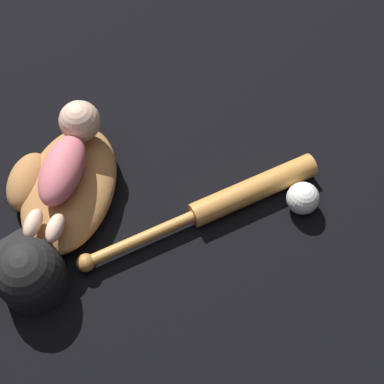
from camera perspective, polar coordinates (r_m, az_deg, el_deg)
ground_plane at (r=1.35m, az=-11.04°, el=-0.43°), size 6.00×6.00×0.00m
baseball_glove at (r=1.32m, az=-13.61°, el=0.52°), size 0.40×0.33×0.09m
baby_figure at (r=1.26m, az=-13.10°, el=3.91°), size 0.35×0.17×0.10m
baseball_bat at (r=1.29m, az=4.13°, el=-0.83°), size 0.52×0.40×0.06m
baseball at (r=1.30m, az=11.73°, el=-0.66°), size 0.08×0.08×0.08m
baseball_cap at (r=1.23m, az=-16.92°, el=-8.32°), size 0.20×0.24×0.15m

